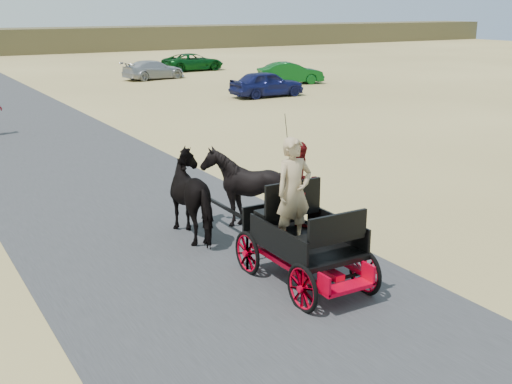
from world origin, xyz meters
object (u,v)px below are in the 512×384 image
car_a (267,84)px  car_b (290,73)px  car_c (154,70)px  carriage (304,262)px  horse_right (245,188)px  horse_left (197,196)px  car_d (193,62)px

car_a → car_b: bearing=-45.4°
car_c → car_b: bearing=-147.5°
carriage → horse_right: (0.55, 3.00, 0.49)m
horse_right → car_a: size_ratio=0.43×
horse_left → carriage: bearing=100.4°
car_d → car_b: bearing=-174.6°
horse_left → car_a: horse_left is taller
horse_left → car_b: horse_left is taller
car_d → horse_left: bearing=152.0°
horse_right → car_c: bearing=-108.1°
car_b → horse_left: bearing=158.4°
car_c → car_d: car_d is taller
horse_left → horse_right: size_ratio=1.18×
car_c → horse_left: bearing=149.4°
car_a → car_c: size_ratio=0.95×
carriage → horse_right: horse_right is taller
car_a → car_d: car_a is taller
car_a → car_d: bearing=-10.3°
car_a → car_b: 5.89m
carriage → car_d: size_ratio=0.54×
horse_left → horse_right: (1.10, 0.00, 0.00)m
car_a → horse_left: bearing=144.7°
horse_right → car_a: 20.41m
car_a → horse_right: bearing=147.2°
horse_right → car_b: 26.19m
horse_right → horse_left: bearing=0.0°
car_b → carriage: bearing=162.9°
horse_left → horse_right: horse_right is taller
horse_right → carriage: bearing=79.6°
horse_right → car_a: horse_right is taller
horse_left → car_d: bearing=-115.0°
car_b → car_c: car_b is taller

